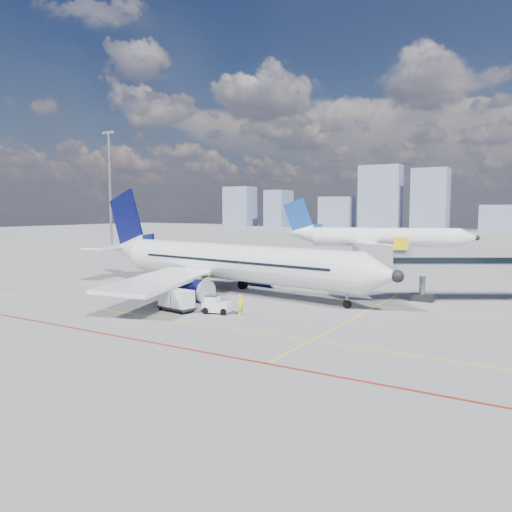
{
  "coord_description": "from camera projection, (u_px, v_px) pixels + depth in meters",
  "views": [
    {
      "loc": [
        27.92,
        -36.33,
        8.89
      ],
      "look_at": [
        1.0,
        8.19,
        4.0
      ],
      "focal_mm": 35.0,
      "sensor_mm": 36.0,
      "label": 1
    }
  ],
  "objects": [
    {
      "name": "baggage_tug",
      "position": [
        216.0,
        305.0,
        42.65
      ],
      "size": [
        2.5,
        1.87,
        1.57
      ],
      "rotation": [
        0.0,
        0.0,
        0.25
      ],
      "color": "silver",
      "rests_on": "ground"
    },
    {
      "name": "main_aircraft",
      "position": [
        222.0,
        262.0,
        53.83
      ],
      "size": [
        39.78,
        34.58,
        11.65
      ],
      "rotation": [
        0.0,
        0.0,
        -0.12
      ],
      "color": "silver",
      "rests_on": "ground"
    },
    {
      "name": "floodlight_mast_nw",
      "position": [
        110.0,
        187.0,
        107.31
      ],
      "size": [
        3.2,
        0.61,
        25.45
      ],
      "color": "gray",
      "rests_on": "ground"
    },
    {
      "name": "ground",
      "position": [
        201.0,
        305.0,
        46.17
      ],
      "size": [
        420.0,
        420.0,
        0.0
      ],
      "primitive_type": "plane",
      "color": "gray",
      "rests_on": "ground"
    },
    {
      "name": "second_aircraft",
      "position": [
        376.0,
        237.0,
        101.43
      ],
      "size": [
        37.62,
        31.99,
        11.35
      ],
      "rotation": [
        0.0,
        0.0,
        0.34
      ],
      "color": "silver",
      "rests_on": "ground"
    },
    {
      "name": "distant_skyline",
      "position": [
        479.0,
        205.0,
        207.34
      ],
      "size": [
        249.0,
        15.46,
        30.09
      ],
      "color": "slate",
      "rests_on": "ground"
    },
    {
      "name": "cargo_dolly",
      "position": [
        176.0,
        299.0,
        43.52
      ],
      "size": [
        3.65,
        2.02,
        1.9
      ],
      "rotation": [
        0.0,
        0.0,
        -0.14
      ],
      "color": "black",
      "rests_on": "ground"
    },
    {
      "name": "jet_bridge",
      "position": [
        502.0,
        263.0,
        48.11
      ],
      "size": [
        23.55,
        15.78,
        6.3
      ],
      "color": "gray",
      "rests_on": "ground"
    },
    {
      "name": "belt_loader",
      "position": [
        190.0,
        287.0,
        53.13
      ],
      "size": [
        5.51,
        3.42,
        2.27
      ],
      "rotation": [
        0.0,
        0.0,
        -0.43
      ],
      "color": "black",
      "rests_on": "ground"
    },
    {
      "name": "ramp_worker",
      "position": [
        241.0,
        305.0,
        41.83
      ],
      "size": [
        0.59,
        0.74,
        1.77
      ],
      "primitive_type": "imported",
      "rotation": [
        0.0,
        0.0,
        1.28
      ],
      "color": "yellow",
      "rests_on": "ground"
    },
    {
      "name": "apron_markings",
      "position": [
        168.0,
        312.0,
        43.13
      ],
      "size": [
        90.0,
        35.12,
        0.01
      ],
      "color": "yellow",
      "rests_on": "ground"
    }
  ]
}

